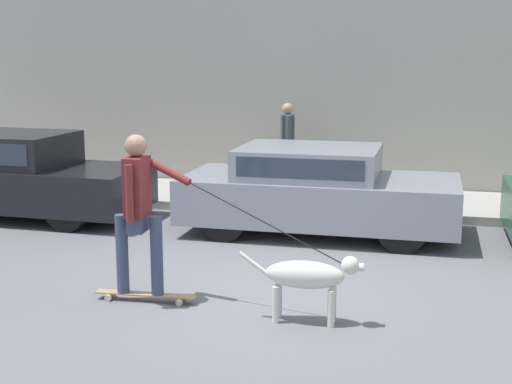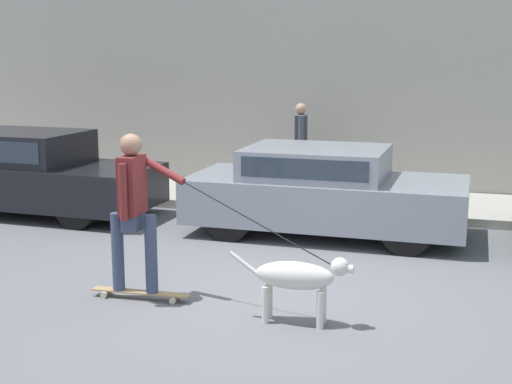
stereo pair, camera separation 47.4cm
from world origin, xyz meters
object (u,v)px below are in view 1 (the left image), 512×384
skateboarder (139,207)px  pedestrian_with_bag (287,144)px  parked_car_1 (317,191)px  dog (308,277)px  parked_car_0 (13,176)px

skateboarder → pedestrian_with_bag: bearing=82.4°
skateboarder → pedestrian_with_bag: 5.64m
parked_car_1 → pedestrian_with_bag: (-0.88, 2.29, 0.38)m
dog → pedestrian_with_bag: pedestrian_with_bag is taller
parked_car_1 → dog: 3.55m
parked_car_1 → pedestrian_with_bag: bearing=111.7°
pedestrian_with_bag → parked_car_1: bearing=96.5°
parked_car_1 → dog: parked_car_1 is taller
parked_car_0 → dog: (5.36, -3.52, -0.18)m
parked_car_1 → dog: bearing=-82.2°
parked_car_0 → parked_car_1: (4.92, -0.00, -0.02)m
parked_car_1 → skateboarder: (-1.37, -3.32, 0.40)m
parked_car_1 → skateboarder: size_ratio=1.45×
dog → skateboarder: 1.91m
parked_car_0 → dog: size_ratio=3.47×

